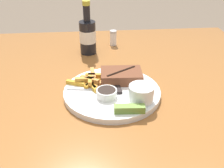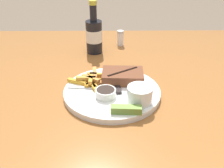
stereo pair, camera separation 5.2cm
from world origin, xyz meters
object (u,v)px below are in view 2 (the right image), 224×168
salt_shaker (120,38)px  dinner_plate (112,92)px  dipping_sauce_cup (106,93)px  knife_utensil (116,83)px  steak_portion (123,76)px  beer_bottle (94,35)px  coleslaw_cup (140,94)px  fork_utensil (87,88)px  pickle_spear (126,110)px

salt_shaker → dinner_plate: bearing=-95.7°
dipping_sauce_cup → salt_shaker: size_ratio=0.92×
knife_utensil → salt_shaker: 0.37m
dinner_plate → dipping_sauce_cup: bearing=-116.7°
steak_portion → beer_bottle: bearing=110.8°
beer_bottle → dipping_sauce_cup: bearing=-82.2°
dinner_plate → coleslaw_cup: coleslaw_cup is taller
coleslaw_cup → dipping_sauce_cup: 0.10m
dinner_plate → fork_utensil: (-0.08, 0.01, 0.01)m
dinner_plate → dipping_sauce_cup: dipping_sauce_cup is taller
beer_bottle → dinner_plate: bearing=-78.1°
dipping_sauce_cup → fork_utensil: size_ratio=0.44×
dipping_sauce_cup → salt_shaker: 0.44m
coleslaw_cup → beer_bottle: 0.42m
coleslaw_cup → pickle_spear: 0.07m
coleslaw_cup → pickle_spear: coleslaw_cup is taller
dinner_plate → steak_portion: bearing=57.9°
beer_bottle → salt_shaker: beer_bottle is taller
pickle_spear → knife_utensil: 0.15m
dinner_plate → salt_shaker: 0.40m
dinner_plate → steak_portion: steak_portion is taller
dipping_sauce_cup → salt_shaker: salt_shaker is taller
knife_utensil → salt_shaker: salt_shaker is taller
pickle_spear → fork_utensil: bearing=132.2°
steak_portion → pickle_spear: size_ratio=1.61×
dinner_plate → salt_shaker: size_ratio=4.51×
salt_shaker → knife_utensil: bearing=-94.2°
steak_portion → beer_bottle: beer_bottle is taller
dinner_plate → salt_shaker: (0.04, 0.40, 0.02)m
pickle_spear → knife_utensil: bearing=98.5°
dinner_plate → coleslaw_cup: bearing=-41.1°
beer_bottle → salt_shaker: size_ratio=3.23×
coleslaw_cup → knife_utensil: 0.12m
steak_portion → pickle_spear: 0.17m
pickle_spear → fork_utensil: 0.17m
coleslaw_cup → dipping_sauce_cup: size_ratio=1.19×
knife_utensil → salt_shaker: (0.03, 0.36, 0.01)m
dinner_plate → salt_shaker: salt_shaker is taller
pickle_spear → knife_utensil: pickle_spear is taller
steak_portion → salt_shaker: size_ratio=2.06×
fork_utensil → salt_shaker: salt_shaker is taller
steak_portion → fork_utensil: bearing=-157.3°
pickle_spear → dinner_plate: bearing=107.4°
dinner_plate → steak_portion: size_ratio=2.19×
dipping_sauce_cup → pickle_spear: dipping_sauce_cup is taller
dinner_plate → dipping_sauce_cup: size_ratio=4.90×
steak_portion → coleslaw_cup: coleslaw_cup is taller
coleslaw_cup → dipping_sauce_cup: coleslaw_cup is taller
salt_shaker → pickle_spear: bearing=-90.4°
coleslaw_cup → fork_utensil: bearing=153.9°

